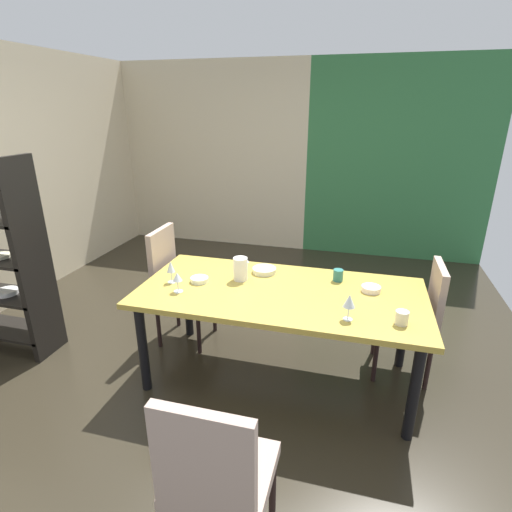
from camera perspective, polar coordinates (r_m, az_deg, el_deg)
ground_plane at (r=3.58m, az=-4.09°, el=-13.98°), size 5.28×5.95×0.02m
back_panel_interior at (r=6.15m, az=-6.36°, el=13.95°), size 2.86×0.10×2.63m
garden_window_panel at (r=5.76m, az=19.62°, el=12.45°), size 2.42×0.10×2.63m
dining_table at (r=2.97m, az=3.46°, el=-6.22°), size 2.08×1.00×0.76m
chair_head_near at (r=1.93m, az=-5.77°, el=-28.80°), size 0.44×0.44×1.00m
chair_right_far at (r=3.32m, az=21.86°, el=-7.50°), size 0.44×0.44×0.94m
chair_left_far at (r=3.61m, az=-11.36°, el=-3.47°), size 0.45×0.44×1.04m
wine_glass_right at (r=3.09m, az=-12.09°, el=-1.60°), size 0.06×0.06×0.18m
wine_glass_left at (r=2.93m, az=-11.17°, el=-3.06°), size 0.07×0.07×0.15m
wine_glass_near_shelf at (r=2.57m, az=13.19°, el=-6.35°), size 0.08×0.08×0.17m
serving_bowl_rear at (r=3.03m, az=16.11°, el=-4.53°), size 0.14×0.14×0.04m
serving_bowl_north at (r=3.23m, az=1.19°, el=-2.05°), size 0.19×0.19×0.04m
serving_bowl_west at (r=3.10m, az=-8.08°, el=-3.37°), size 0.14×0.14×0.04m
cup_near_window at (r=2.65m, az=20.11°, el=-8.28°), size 0.08×0.08×0.09m
cup_front at (r=3.14m, az=11.65°, el=-2.71°), size 0.08×0.08×0.09m
pitcher_south at (r=3.08m, az=-2.22°, el=-1.83°), size 0.12×0.11×0.18m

